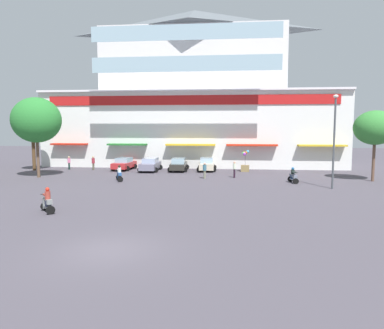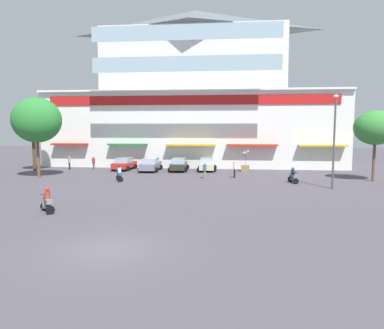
{
  "view_description": "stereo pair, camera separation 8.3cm",
  "coord_description": "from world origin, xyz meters",
  "px_view_note": "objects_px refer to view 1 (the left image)",
  "views": [
    {
      "loc": [
        5.04,
        -14.46,
        5.19
      ],
      "look_at": [
        1.61,
        17.87,
        1.78
      ],
      "focal_mm": 34.14,
      "sensor_mm": 36.0,
      "label": 1
    },
    {
      "loc": [
        5.12,
        -14.45,
        5.19
      ],
      "look_at": [
        1.61,
        17.87,
        1.78
      ],
      "focal_mm": 34.14,
      "sensor_mm": 36.0,
      "label": 2
    }
  ],
  "objects_px": {
    "plaza_tree_2": "(36,120)",
    "scooter_rider_1": "(48,202)",
    "parked_car_0": "(124,164)",
    "parked_car_1": "(150,165)",
    "pedestrian_0": "(69,162)",
    "pedestrian_3": "(93,162)",
    "pedestrian_1": "(234,168)",
    "streetlamp_near": "(334,135)",
    "pedestrian_2": "(205,170)",
    "balloon_vendor_cart": "(245,163)",
    "parked_car_3": "(207,164)",
    "plaza_tree_0": "(33,127)",
    "scooter_rider_4": "(119,174)",
    "parked_car_2": "(179,164)",
    "scooter_rider_2": "(293,176)",
    "plaza_tree_1": "(375,128)"
  },
  "relations": [
    {
      "from": "pedestrian_3",
      "to": "pedestrian_1",
      "type": "bearing_deg",
      "value": -16.46
    },
    {
      "from": "plaza_tree_0",
      "to": "plaza_tree_2",
      "type": "relative_size",
      "value": 0.83
    },
    {
      "from": "parked_car_0",
      "to": "scooter_rider_1",
      "type": "bearing_deg",
      "value": -85.48
    },
    {
      "from": "parked_car_1",
      "to": "scooter_rider_4",
      "type": "distance_m",
      "value": 8.08
    },
    {
      "from": "parked_car_3",
      "to": "parked_car_1",
      "type": "bearing_deg",
      "value": -171.95
    },
    {
      "from": "scooter_rider_1",
      "to": "pedestrian_2",
      "type": "height_order",
      "value": "pedestrian_2"
    },
    {
      "from": "pedestrian_0",
      "to": "streetlamp_near",
      "type": "distance_m",
      "value": 30.1
    },
    {
      "from": "parked_car_0",
      "to": "pedestrian_3",
      "type": "distance_m",
      "value": 3.66
    },
    {
      "from": "pedestrian_2",
      "to": "plaza_tree_1",
      "type": "bearing_deg",
      "value": -0.15
    },
    {
      "from": "parked_car_2",
      "to": "scooter_rider_2",
      "type": "bearing_deg",
      "value": -33.99
    },
    {
      "from": "scooter_rider_2",
      "to": "streetlamp_near",
      "type": "relative_size",
      "value": 0.2
    },
    {
      "from": "plaza_tree_1",
      "to": "scooter_rider_2",
      "type": "bearing_deg",
      "value": -166.76
    },
    {
      "from": "plaza_tree_0",
      "to": "balloon_vendor_cart",
      "type": "distance_m",
      "value": 25.16
    },
    {
      "from": "parked_car_0",
      "to": "parked_car_2",
      "type": "xyz_separation_m",
      "value": [
        6.64,
        -0.27,
        0.01
      ]
    },
    {
      "from": "plaza_tree_2",
      "to": "scooter_rider_1",
      "type": "distance_m",
      "value": 17.54
    },
    {
      "from": "parked_car_2",
      "to": "pedestrian_2",
      "type": "height_order",
      "value": "pedestrian_2"
    },
    {
      "from": "parked_car_0",
      "to": "parked_car_1",
      "type": "bearing_deg",
      "value": -14.68
    },
    {
      "from": "plaza_tree_1",
      "to": "parked_car_1",
      "type": "relative_size",
      "value": 1.49
    },
    {
      "from": "scooter_rider_4",
      "to": "balloon_vendor_cart",
      "type": "relative_size",
      "value": 0.63
    },
    {
      "from": "streetlamp_near",
      "to": "balloon_vendor_cart",
      "type": "relative_size",
      "value": 3.12
    },
    {
      "from": "scooter_rider_2",
      "to": "balloon_vendor_cart",
      "type": "height_order",
      "value": "balloon_vendor_cart"
    },
    {
      "from": "pedestrian_0",
      "to": "streetlamp_near",
      "type": "xyz_separation_m",
      "value": [
        27.85,
        -10.84,
        3.54
      ]
    },
    {
      "from": "scooter_rider_4",
      "to": "pedestrian_2",
      "type": "relative_size",
      "value": 0.98
    },
    {
      "from": "plaza_tree_2",
      "to": "pedestrian_0",
      "type": "relative_size",
      "value": 5.05
    },
    {
      "from": "pedestrian_0",
      "to": "pedestrian_3",
      "type": "height_order",
      "value": "pedestrian_3"
    },
    {
      "from": "plaza_tree_1",
      "to": "scooter_rider_4",
      "type": "relative_size",
      "value": 4.26
    },
    {
      "from": "plaza_tree_1",
      "to": "scooter_rider_4",
      "type": "distance_m",
      "value": 24.48
    },
    {
      "from": "plaza_tree_2",
      "to": "pedestrian_0",
      "type": "bearing_deg",
      "value": 89.25
    },
    {
      "from": "plaza_tree_0",
      "to": "pedestrian_3",
      "type": "distance_m",
      "value": 8.08
    },
    {
      "from": "plaza_tree_2",
      "to": "pedestrian_1",
      "type": "height_order",
      "value": "plaza_tree_2"
    },
    {
      "from": "scooter_rider_4",
      "to": "balloon_vendor_cart",
      "type": "height_order",
      "value": "balloon_vendor_cart"
    },
    {
      "from": "scooter_rider_1",
      "to": "parked_car_1",
      "type": "bearing_deg",
      "value": 85.36
    },
    {
      "from": "pedestrian_3",
      "to": "streetlamp_near",
      "type": "relative_size",
      "value": 0.21
    },
    {
      "from": "pedestrian_0",
      "to": "pedestrian_3",
      "type": "distance_m",
      "value": 3.1
    },
    {
      "from": "pedestrian_1",
      "to": "balloon_vendor_cart",
      "type": "relative_size",
      "value": 0.67
    },
    {
      "from": "parked_car_3",
      "to": "balloon_vendor_cart",
      "type": "relative_size",
      "value": 1.67
    },
    {
      "from": "pedestrian_0",
      "to": "parked_car_1",
      "type": "bearing_deg",
      "value": -2.92
    },
    {
      "from": "balloon_vendor_cart",
      "to": "parked_car_3",
      "type": "bearing_deg",
      "value": 176.22
    },
    {
      "from": "plaza_tree_2",
      "to": "balloon_vendor_cart",
      "type": "xyz_separation_m",
      "value": [
        21.15,
        7.02,
        -4.81
      ]
    },
    {
      "from": "parked_car_0",
      "to": "parked_car_2",
      "type": "distance_m",
      "value": 6.65
    },
    {
      "from": "plaza_tree_1",
      "to": "parked_car_0",
      "type": "xyz_separation_m",
      "value": [
        -26.13,
        6.41,
        -4.32
      ]
    },
    {
      "from": "streetlamp_near",
      "to": "balloon_vendor_cart",
      "type": "height_order",
      "value": "streetlamp_near"
    },
    {
      "from": "plaza_tree_0",
      "to": "scooter_rider_2",
      "type": "bearing_deg",
      "value": -12.85
    },
    {
      "from": "pedestrian_1",
      "to": "pedestrian_3",
      "type": "bearing_deg",
      "value": 163.54
    },
    {
      "from": "plaza_tree_0",
      "to": "pedestrian_3",
      "type": "relative_size",
      "value": 4.04
    },
    {
      "from": "parked_car_2",
      "to": "streetlamp_near",
      "type": "bearing_deg",
      "value": -37.04
    },
    {
      "from": "plaza_tree_0",
      "to": "parked_car_1",
      "type": "xyz_separation_m",
      "value": [
        13.83,
        0.75,
        -4.36
      ]
    },
    {
      "from": "pedestrian_0",
      "to": "scooter_rider_2",
      "type": "bearing_deg",
      "value": -17.33
    },
    {
      "from": "streetlamp_near",
      "to": "pedestrian_0",
      "type": "bearing_deg",
      "value": 158.73
    },
    {
      "from": "scooter_rider_1",
      "to": "pedestrian_3",
      "type": "height_order",
      "value": "pedestrian_3"
    }
  ]
}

